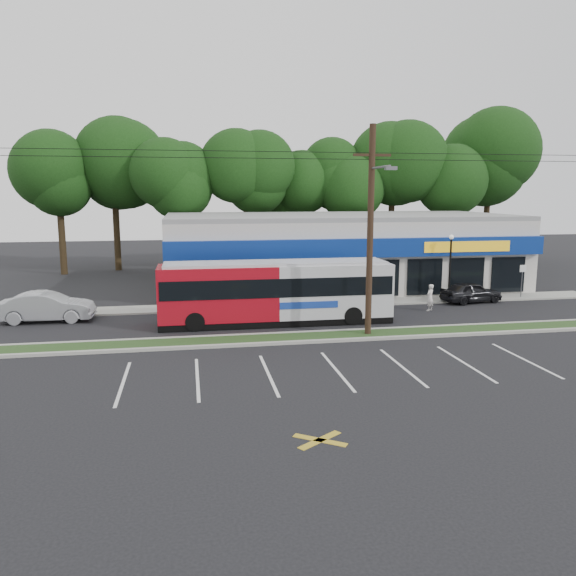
{
  "coord_description": "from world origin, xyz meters",
  "views": [
    {
      "loc": [
        -5.5,
        -24.46,
        6.89
      ],
      "look_at": [
        -0.24,
        5.0,
        1.79
      ],
      "focal_mm": 35.0,
      "sensor_mm": 36.0,
      "label": 1
    }
  ],
  "objects_px": {
    "pedestrian_a": "(430,297)",
    "pedestrian_b": "(358,291)",
    "sign_post": "(522,275)",
    "car_silver": "(47,307)",
    "utility_pole": "(367,224)",
    "lamp_post": "(450,259)",
    "car_dark": "(471,292)",
    "metrobus": "(276,291)"
  },
  "relations": [
    {
      "from": "sign_post",
      "to": "metrobus",
      "type": "xyz_separation_m",
      "value": [
        -16.97,
        -4.08,
        0.2
      ]
    },
    {
      "from": "utility_pole",
      "to": "pedestrian_b",
      "type": "xyz_separation_m",
      "value": [
        1.97,
        7.57,
        -4.57
      ]
    },
    {
      "from": "car_silver",
      "to": "utility_pole",
      "type": "bearing_deg",
      "value": -109.91
    },
    {
      "from": "sign_post",
      "to": "lamp_post",
      "type": "bearing_deg",
      "value": 177.42
    },
    {
      "from": "car_dark",
      "to": "utility_pole",
      "type": "bearing_deg",
      "value": 117.83
    },
    {
      "from": "metrobus",
      "to": "car_dark",
      "type": "xyz_separation_m",
      "value": [
        13.05,
        3.41,
        -1.08
      ]
    },
    {
      "from": "lamp_post",
      "to": "car_silver",
      "type": "xyz_separation_m",
      "value": [
        -24.1,
        -1.82,
        -1.86
      ]
    },
    {
      "from": "car_silver",
      "to": "pedestrian_b",
      "type": "relative_size",
      "value": 2.89
    },
    {
      "from": "lamp_post",
      "to": "pedestrian_a",
      "type": "height_order",
      "value": "lamp_post"
    },
    {
      "from": "metrobus",
      "to": "car_silver",
      "type": "distance_m",
      "value": 12.42
    },
    {
      "from": "metrobus",
      "to": "car_silver",
      "type": "bearing_deg",
      "value": 168.84
    },
    {
      "from": "sign_post",
      "to": "pedestrian_b",
      "type": "height_order",
      "value": "sign_post"
    },
    {
      "from": "car_silver",
      "to": "pedestrian_a",
      "type": "xyz_separation_m",
      "value": [
        21.54,
        -0.98,
        -0.01
      ]
    },
    {
      "from": "sign_post",
      "to": "car_dark",
      "type": "bearing_deg",
      "value": -170.37
    },
    {
      "from": "utility_pole",
      "to": "car_silver",
      "type": "xyz_separation_m",
      "value": [
        -15.93,
        6.06,
        -4.61
      ]
    },
    {
      "from": "sign_post",
      "to": "pedestrian_a",
      "type": "xyz_separation_m",
      "value": [
        -7.56,
        -2.57,
        -0.76
      ]
    },
    {
      "from": "car_dark",
      "to": "pedestrian_b",
      "type": "bearing_deg",
      "value": 76.16
    },
    {
      "from": "sign_post",
      "to": "pedestrian_b",
      "type": "bearing_deg",
      "value": -179.62
    },
    {
      "from": "pedestrian_a",
      "to": "pedestrian_b",
      "type": "height_order",
      "value": "pedestrian_b"
    },
    {
      "from": "pedestrian_b",
      "to": "sign_post",
      "type": "bearing_deg",
      "value": -161.41
    },
    {
      "from": "pedestrian_a",
      "to": "pedestrian_b",
      "type": "relative_size",
      "value": 0.94
    },
    {
      "from": "metrobus",
      "to": "pedestrian_a",
      "type": "bearing_deg",
      "value": 9.47
    },
    {
      "from": "utility_pole",
      "to": "lamp_post",
      "type": "height_order",
      "value": "utility_pole"
    },
    {
      "from": "sign_post",
      "to": "car_dark",
      "type": "height_order",
      "value": "sign_post"
    },
    {
      "from": "car_dark",
      "to": "pedestrian_a",
      "type": "xyz_separation_m",
      "value": [
        -3.64,
        -1.91,
        0.12
      ]
    },
    {
      "from": "metrobus",
      "to": "car_dark",
      "type": "relative_size",
      "value": 3.13
    },
    {
      "from": "car_dark",
      "to": "pedestrian_a",
      "type": "relative_size",
      "value": 2.49
    },
    {
      "from": "pedestrian_a",
      "to": "pedestrian_b",
      "type": "xyz_separation_m",
      "value": [
        -3.64,
        2.5,
        0.05
      ]
    },
    {
      "from": "utility_pole",
      "to": "car_dark",
      "type": "height_order",
      "value": "utility_pole"
    },
    {
      "from": "metrobus",
      "to": "pedestrian_b",
      "type": "distance_m",
      "value": 7.08
    },
    {
      "from": "lamp_post",
      "to": "metrobus",
      "type": "xyz_separation_m",
      "value": [
        -11.97,
        -4.3,
        -0.92
      ]
    },
    {
      "from": "utility_pole",
      "to": "car_silver",
      "type": "height_order",
      "value": "utility_pole"
    },
    {
      "from": "sign_post",
      "to": "pedestrian_b",
      "type": "xyz_separation_m",
      "value": [
        -11.2,
        -0.07,
        -0.71
      ]
    },
    {
      "from": "lamp_post",
      "to": "car_dark",
      "type": "height_order",
      "value": "lamp_post"
    },
    {
      "from": "lamp_post",
      "to": "pedestrian_a",
      "type": "xyz_separation_m",
      "value": [
        -2.56,
        -2.8,
        -1.88
      ]
    },
    {
      "from": "metrobus",
      "to": "car_silver",
      "type": "height_order",
      "value": "metrobus"
    },
    {
      "from": "car_dark",
      "to": "lamp_post",
      "type": "bearing_deg",
      "value": 41.41
    },
    {
      "from": "car_silver",
      "to": "pedestrian_b",
      "type": "height_order",
      "value": "pedestrian_b"
    },
    {
      "from": "lamp_post",
      "to": "sign_post",
      "type": "distance_m",
      "value": 5.13
    },
    {
      "from": "car_silver",
      "to": "pedestrian_b",
      "type": "bearing_deg",
      "value": -84.25
    },
    {
      "from": "utility_pole",
      "to": "sign_post",
      "type": "xyz_separation_m",
      "value": [
        13.17,
        7.65,
        -3.86
      ]
    },
    {
      "from": "utility_pole",
      "to": "metrobus",
      "type": "bearing_deg",
      "value": 136.76
    }
  ]
}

